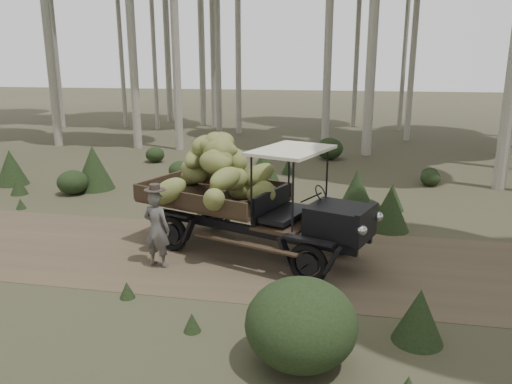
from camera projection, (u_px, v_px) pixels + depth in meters
ground at (149, 251)px, 10.75m from camera, size 120.00×120.00×0.00m
dirt_track at (149, 250)px, 10.75m from camera, size 70.00×4.00×0.01m
banana_truck at (236, 180)px, 10.52m from camera, size 5.28×3.31×2.61m
farmer at (157, 228)px, 9.76m from camera, size 0.63×0.49×1.68m
undergrowth at (156, 266)px, 8.61m from camera, size 21.62×22.83×1.39m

